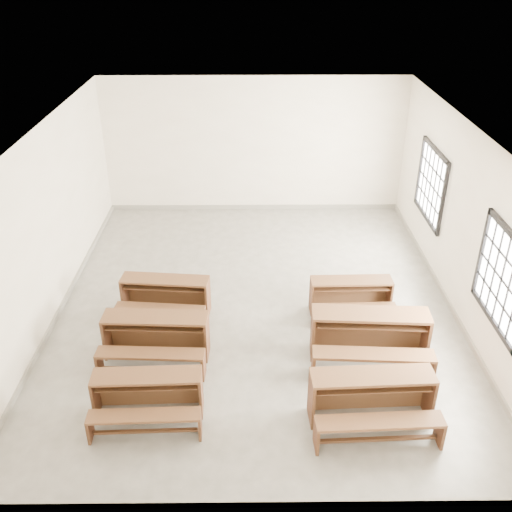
{
  "coord_description": "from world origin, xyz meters",
  "views": [
    {
      "loc": [
        -0.08,
        -8.63,
        5.75
      ],
      "look_at": [
        0.0,
        0.0,
        1.0
      ],
      "focal_mm": 40.0,
      "sensor_mm": 36.0,
      "label": 1
    }
  ],
  "objects_px": {
    "desk_set_2": "(165,294)",
    "desk_set_1": "(156,334)",
    "desk_set_5": "(351,294)",
    "desk_set_0": "(148,393)",
    "desk_set_3": "(372,396)",
    "desk_set_4": "(370,333)"
  },
  "relations": [
    {
      "from": "desk_set_0",
      "to": "desk_set_4",
      "type": "distance_m",
      "value": 3.46
    },
    {
      "from": "desk_set_4",
      "to": "desk_set_5",
      "type": "distance_m",
      "value": 1.28
    },
    {
      "from": "desk_set_0",
      "to": "desk_set_4",
      "type": "height_order",
      "value": "desk_set_4"
    },
    {
      "from": "desk_set_3",
      "to": "desk_set_4",
      "type": "xyz_separation_m",
      "value": [
        0.21,
        1.34,
        0.04
      ]
    },
    {
      "from": "desk_set_4",
      "to": "desk_set_1",
      "type": "bearing_deg",
      "value": -177.62
    },
    {
      "from": "desk_set_5",
      "to": "desk_set_0",
      "type": "bearing_deg",
      "value": -143.03
    },
    {
      "from": "desk_set_3",
      "to": "desk_set_5",
      "type": "height_order",
      "value": "desk_set_3"
    },
    {
      "from": "desk_set_0",
      "to": "desk_set_3",
      "type": "bearing_deg",
      "value": -4.29
    },
    {
      "from": "desk_set_1",
      "to": "desk_set_3",
      "type": "height_order",
      "value": "desk_set_3"
    },
    {
      "from": "desk_set_0",
      "to": "desk_set_3",
      "type": "relative_size",
      "value": 0.89
    },
    {
      "from": "desk_set_0",
      "to": "desk_set_1",
      "type": "height_order",
      "value": "desk_set_1"
    },
    {
      "from": "desk_set_5",
      "to": "desk_set_4",
      "type": "bearing_deg",
      "value": -87.49
    },
    {
      "from": "desk_set_1",
      "to": "desk_set_2",
      "type": "height_order",
      "value": "desk_set_1"
    },
    {
      "from": "desk_set_2",
      "to": "desk_set_5",
      "type": "bearing_deg",
      "value": 5.95
    },
    {
      "from": "desk_set_3",
      "to": "desk_set_5",
      "type": "bearing_deg",
      "value": 84.52
    },
    {
      "from": "desk_set_0",
      "to": "desk_set_2",
      "type": "xyz_separation_m",
      "value": [
        -0.08,
        2.47,
        0.01
      ]
    },
    {
      "from": "desk_set_0",
      "to": "desk_set_1",
      "type": "relative_size",
      "value": 0.91
    },
    {
      "from": "desk_set_1",
      "to": "desk_set_2",
      "type": "xyz_separation_m",
      "value": [
        -0.01,
        1.2,
        -0.03
      ]
    },
    {
      "from": "desk_set_2",
      "to": "desk_set_1",
      "type": "bearing_deg",
      "value": -83.8
    },
    {
      "from": "desk_set_4",
      "to": "desk_set_5",
      "type": "height_order",
      "value": "desk_set_4"
    },
    {
      "from": "desk_set_1",
      "to": "desk_set_3",
      "type": "bearing_deg",
      "value": -21.48
    },
    {
      "from": "desk_set_1",
      "to": "desk_set_0",
      "type": "bearing_deg",
      "value": -83.97
    }
  ]
}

